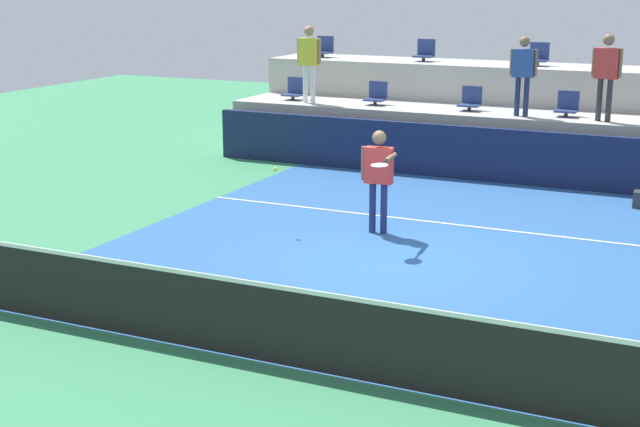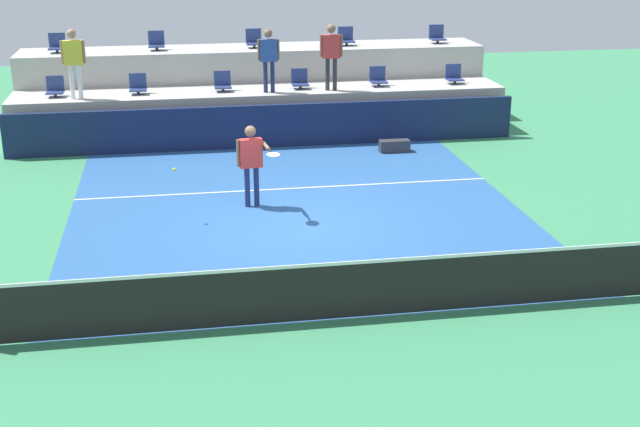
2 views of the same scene
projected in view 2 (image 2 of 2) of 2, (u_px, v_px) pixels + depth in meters
ground_plane at (303, 227)px, 16.36m from camera, size 40.00×40.00×0.00m
court_inner_paint at (296, 210)px, 17.29m from camera, size 9.00×10.00×0.01m
court_service_line at (286, 189)px, 18.59m from camera, size 9.00×0.06×0.00m
tennis_net at (344, 288)px, 12.48m from camera, size 10.48×0.08×1.07m
sponsor_backboard at (268, 126)px, 21.76m from camera, size 13.00×0.16×1.10m
seating_tier_lower at (262, 112)px, 22.94m from camera, size 13.00×1.80×1.25m
seating_tier_upper at (255, 84)px, 24.47m from camera, size 13.00×1.80×2.10m
stadium_chair_lower_far_left at (55, 88)px, 21.75m from camera, size 0.44×0.40×0.52m
stadium_chair_lower_left at (138, 86)px, 22.08m from camera, size 0.44×0.40×0.52m
stadium_chair_lower_mid_left at (223, 83)px, 22.43m from camera, size 0.44×0.40×0.52m
stadium_chair_lower_mid_right at (300, 80)px, 22.76m from camera, size 0.44×0.40×0.52m
stadium_chair_lower_right at (378, 78)px, 23.10m from camera, size 0.44×0.40×0.52m
stadium_chair_lower_far_right at (454, 76)px, 23.45m from camera, size 0.44×0.40×0.52m
stadium_chair_upper_far_left at (57, 45)px, 23.13m from camera, size 0.44×0.40×0.52m
stadium_chair_upper_left at (156, 42)px, 23.56m from camera, size 0.44×0.40×0.52m
stadium_chair_upper_center at (254, 40)px, 23.99m from camera, size 0.44×0.40×0.52m
stadium_chair_upper_right at (346, 38)px, 24.41m from camera, size 0.44×0.40×0.52m
stadium_chair_upper_far_right at (437, 36)px, 24.84m from camera, size 0.44×0.40×0.52m
tennis_player at (252, 158)px, 17.14m from camera, size 0.80×1.17×1.69m
spectator_leaning_on_rail at (73, 57)px, 21.21m from camera, size 0.61×0.24×1.74m
spectator_in_grey at (269, 55)px, 22.01m from camera, size 0.58×0.23×1.64m
spectator_in_white at (331, 51)px, 22.25m from camera, size 0.60×0.26×1.73m
tennis_ball at (174, 170)px, 16.31m from camera, size 0.07×0.07×0.07m
equipment_bag at (394, 146)px, 21.45m from camera, size 0.76×0.28×0.30m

